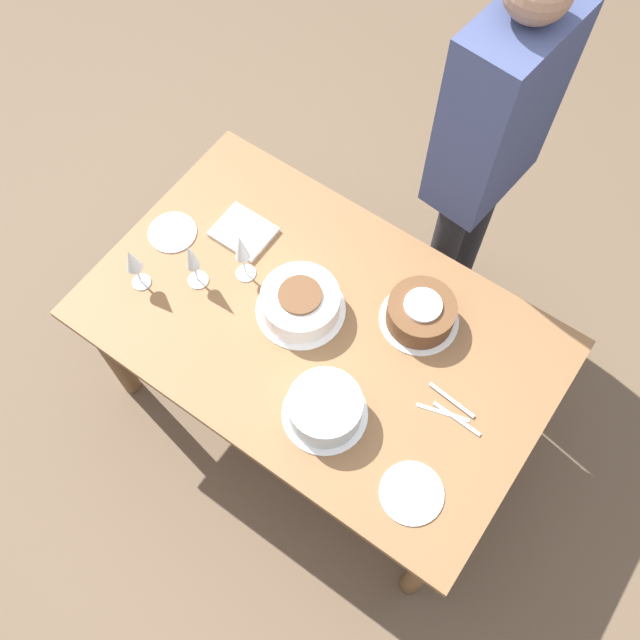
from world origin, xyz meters
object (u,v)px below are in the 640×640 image
Objects in this scene: cake_center_white at (300,303)px; cake_back_decorated at (325,408)px; cake_front_chocolate at (421,313)px; wine_glass_extra at (132,261)px; wine_glass_near at (241,250)px; wine_glass_far at (191,258)px; person_cutting at (490,140)px.

cake_back_decorated reaches higher than cake_center_white.
cake_front_chocolate is 1.33× the size of wine_glass_extra.
cake_back_decorated is at bearing 153.34° from wine_glass_near.
cake_front_chocolate is at bearing -150.30° from cake_center_white.
cake_center_white is 0.38m from wine_glass_far.
wine_glass_extra is at bearing -31.58° from person_cutting.
wine_glass_extra is 0.12× the size of person_cutting.
wine_glass_near reaches higher than cake_front_chocolate.
wine_glass_near is 1.15× the size of wine_glass_extra.
wine_glass_extra reaches higher than cake_center_white.
person_cutting reaches higher than cake_front_chocolate.
cake_front_chocolate is 1.18× the size of wine_glass_far.
cake_back_decorated is at bearing 178.21° from wine_glass_extra.
wine_glass_far reaches higher than cake_back_decorated.
cake_back_decorated is at bearing 81.50° from cake_front_chocolate.
cake_back_decorated is 0.78m from wine_glass_extra.
wine_glass_far is 0.19m from wine_glass_extra.
wine_glass_far is (0.62, -0.14, 0.09)m from cake_back_decorated.
wine_glass_near is at bearing -26.66° from cake_back_decorated.
cake_back_decorated is 0.65m from wine_glass_far.
person_cutting reaches higher than wine_glass_near.
wine_glass_extra is (0.15, 0.12, -0.01)m from wine_glass_far.
wine_glass_far is 0.13× the size of person_cutting.
wine_glass_far is at bearing -12.75° from cake_back_decorated.
wine_glass_far is at bearing 23.77° from cake_front_chocolate.
wine_glass_far is 1.12× the size of wine_glass_extra.
person_cutting is (-0.47, -0.73, 0.14)m from wine_glass_near.
wine_glass_near reaches higher than wine_glass_far.
cake_center_white is 1.31× the size of wine_glass_near.
cake_back_decorated is 1.17× the size of wine_glass_near.
cake_front_chocolate is at bearing -156.23° from wine_glass_far.
cake_back_decorated is (-0.27, 0.25, 0.00)m from cake_center_white.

